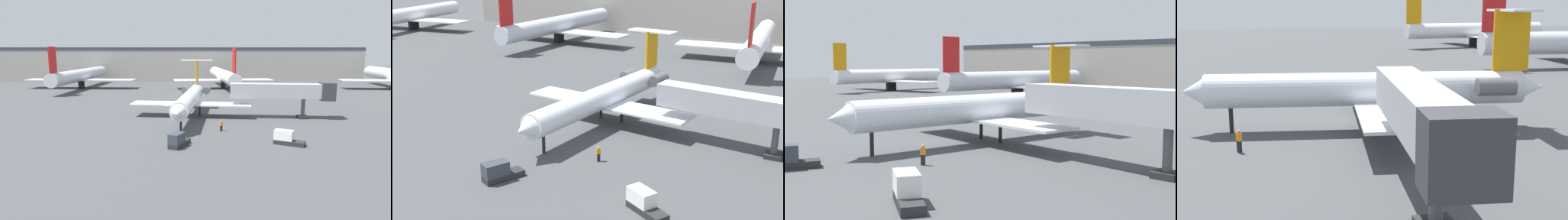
{
  "view_description": "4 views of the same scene",
  "coord_description": "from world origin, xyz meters",
  "views": [
    {
      "loc": [
        3.57,
        -59.88,
        12.4
      ],
      "look_at": [
        4.6,
        -3.12,
        2.08
      ],
      "focal_mm": 30.43,
      "sensor_mm": 36.0,
      "label": 1
    },
    {
      "loc": [
        29.27,
        -51.8,
        20.66
      ],
      "look_at": [
        3.2,
        -2.5,
        2.65
      ],
      "focal_mm": 44.86,
      "sensor_mm": 36.0,
      "label": 2
    },
    {
      "loc": [
        38.78,
        -33.99,
        8.29
      ],
      "look_at": [
        2.38,
        2.61,
        3.15
      ],
      "focal_mm": 44.42,
      "sensor_mm": 36.0,
      "label": 3
    },
    {
      "loc": [
        45.78,
        -8.54,
        10.54
      ],
      "look_at": [
        5.5,
        0.66,
        2.07
      ],
      "focal_mm": 46.78,
      "sensor_mm": 36.0,
      "label": 4
    }
  ],
  "objects": [
    {
      "name": "baggage_tug_trailing",
      "position": [
        16.43,
        -17.51,
        0.84
      ],
      "size": [
        4.18,
        3.17,
        1.9
      ],
      "color": "#262628",
      "rests_on": "ground_plane"
    },
    {
      "name": "baggage_tug_lead",
      "position": [
        2.06,
        -18.38,
        0.84
      ],
      "size": [
        2.96,
        4.22,
        1.9
      ],
      "color": "#262628",
      "rests_on": "ground_plane"
    },
    {
      "name": "terminal_building",
      "position": [
        0.0,
        80.03,
        6.72
      ],
      "size": [
        146.06,
        18.14,
        13.41
      ],
      "color": "#9E998E",
      "rests_on": "ground_plane"
    },
    {
      "name": "ground_crew_marshaller",
      "position": [
        8.47,
        -10.06,
        0.86
      ],
      "size": [
        0.48,
        0.45,
        1.69
      ],
      "color": "black",
      "rests_on": "ground_plane"
    },
    {
      "name": "parked_airliner_west_mid",
      "position": [
        -31.83,
        48.62,
        4.22
      ],
      "size": [
        35.34,
        41.86,
        13.27
      ],
      "color": "silver",
      "rests_on": "ground_plane"
    },
    {
      "name": "parked_airliner_centre",
      "position": [
        14.58,
        47.28,
        4.17
      ],
      "size": [
        32.26,
        38.17,
        13.15
      ],
      "color": "white",
      "rests_on": "ground_plane"
    },
    {
      "name": "ground_plane",
      "position": [
        0.0,
        0.0,
        -0.05
      ],
      "size": [
        400.0,
        400.0,
        0.1
      ],
      "primitive_type": "cube",
      "color": "#424447"
    },
    {
      "name": "jet_bridge",
      "position": [
        21.47,
        -0.24,
        4.95
      ],
      "size": [
        18.73,
        5.01,
        6.65
      ],
      "color": "#ADADB2",
      "rests_on": "ground_plane"
    },
    {
      "name": "regional_jet",
      "position": [
        3.79,
        1.44,
        3.6
      ],
      "size": [
        22.7,
        31.28,
        10.26
      ],
      "color": "silver",
      "rests_on": "ground_plane"
    }
  ]
}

